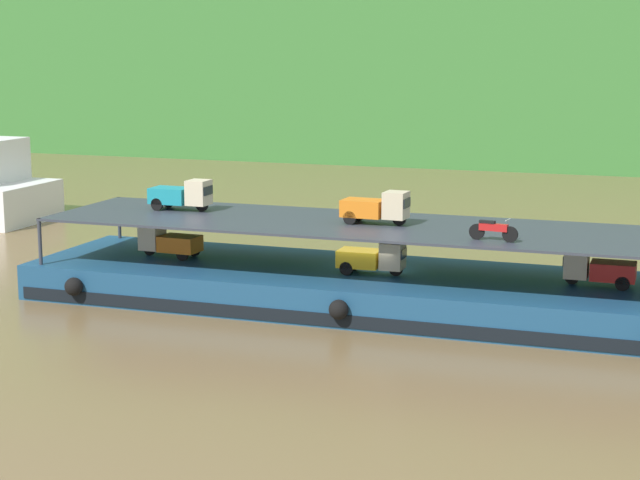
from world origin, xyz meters
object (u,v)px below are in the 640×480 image
mini_truck_upper_mid (376,207)px  motorcycle_upper_port (493,230)px  mini_truck_upper_stern (182,195)px  mini_truck_lower_aft (373,258)px  mini_truck_lower_stern (169,241)px  mini_truck_lower_mid (598,269)px  cargo_barge (369,289)px

mini_truck_upper_mid → motorcycle_upper_port: bearing=-22.7°
motorcycle_upper_port → mini_truck_upper_stern: bearing=168.9°
mini_truck_lower_aft → mini_truck_lower_stern: bearing=177.3°
mini_truck_lower_stern → mini_truck_lower_aft: bearing=-2.7°
mini_truck_upper_mid → mini_truck_lower_mid: bearing=2.0°
cargo_barge → mini_truck_upper_stern: mini_truck_upper_stern is taller
mini_truck_lower_mid → mini_truck_upper_mid: mini_truck_upper_mid is taller
mini_truck_upper_stern → mini_truck_upper_mid: bearing=-4.0°
mini_truck_lower_aft → motorcycle_upper_port: size_ratio=1.45×
mini_truck_lower_aft → motorcycle_upper_port: bearing=-17.3°
cargo_barge → mini_truck_lower_stern: bearing=179.7°
cargo_barge → mini_truck_lower_stern: (-9.28, 0.05, 1.44)m
mini_truck_lower_mid → mini_truck_upper_stern: bearing=179.0°
mini_truck_lower_stern → mini_truck_lower_mid: same height
mini_truck_lower_aft → cargo_barge: bearing=123.4°
mini_truck_lower_stern → mini_truck_upper_stern: size_ratio=1.01×
mini_truck_lower_stern → mini_truck_upper_stern: (0.31, 0.75, 2.00)m
mini_truck_upper_stern → motorcycle_upper_port: bearing=-11.1°
mini_truck_lower_aft → mini_truck_lower_mid: same height
mini_truck_upper_mid → motorcycle_upper_port: mini_truck_upper_mid is taller
mini_truck_upper_stern → mini_truck_upper_mid: 9.22m
motorcycle_upper_port → mini_truck_upper_mid: bearing=157.3°
mini_truck_lower_aft → motorcycle_upper_port: (5.18, -1.62, 1.74)m
mini_truck_lower_stern → mini_truck_lower_aft: same height
mini_truck_lower_stern → motorcycle_upper_port: motorcycle_upper_port is taller
mini_truck_lower_aft → motorcycle_upper_port: 5.70m
cargo_barge → mini_truck_upper_mid: 3.45m
cargo_barge → mini_truck_lower_mid: bearing=3.0°
mini_truck_lower_stern → mini_truck_lower_aft: size_ratio=1.01×
mini_truck_upper_mid → mini_truck_upper_stern: bearing=176.0°
cargo_barge → mini_truck_upper_stern: size_ratio=10.54×
cargo_barge → mini_truck_lower_mid: (9.16, 0.47, 1.44)m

